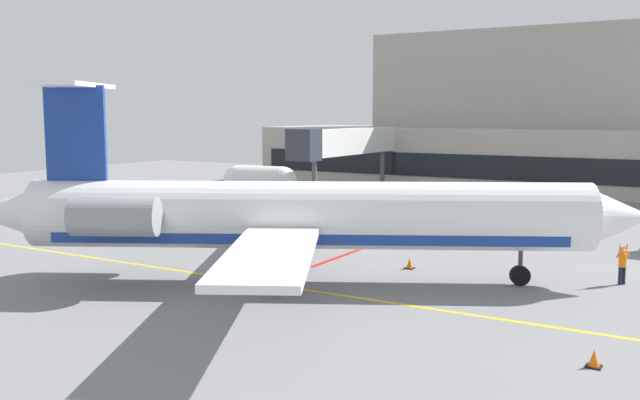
{
  "coord_description": "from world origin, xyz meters",
  "views": [
    {
      "loc": [
        20.55,
        -25.82,
        7.75
      ],
      "look_at": [
        1.25,
        6.83,
        3.0
      ],
      "focal_mm": 39.15,
      "sensor_mm": 36.0,
      "label": 1
    }
  ],
  "objects_px": {
    "marshaller": "(622,264)",
    "baggage_tug": "(479,226)",
    "pushback_tractor": "(350,212)",
    "fuel_tank": "(260,180)",
    "regional_jet": "(297,216)"
  },
  "relations": [
    {
      "from": "regional_jet",
      "to": "baggage_tug",
      "type": "relative_size",
      "value": 7.74
    },
    {
      "from": "pushback_tractor",
      "to": "marshaller",
      "type": "relative_size",
      "value": 2.15
    },
    {
      "from": "regional_jet",
      "to": "pushback_tractor",
      "type": "relative_size",
      "value": 7.29
    },
    {
      "from": "pushback_tractor",
      "to": "marshaller",
      "type": "xyz_separation_m",
      "value": [
        18.13,
        -7.71,
        -0.1
      ]
    },
    {
      "from": "baggage_tug",
      "to": "pushback_tractor",
      "type": "xyz_separation_m",
      "value": [
        -9.03,
        0.21,
        0.14
      ]
    },
    {
      "from": "marshaller",
      "to": "pushback_tractor",
      "type": "bearing_deg",
      "value": 156.96
    },
    {
      "from": "marshaller",
      "to": "regional_jet",
      "type": "bearing_deg",
      "value": -150.71
    },
    {
      "from": "pushback_tractor",
      "to": "fuel_tank",
      "type": "height_order",
      "value": "fuel_tank"
    },
    {
      "from": "regional_jet",
      "to": "fuel_tank",
      "type": "xyz_separation_m",
      "value": [
        -20.53,
        25.91,
        -1.51
      ]
    },
    {
      "from": "pushback_tractor",
      "to": "fuel_tank",
      "type": "distance_m",
      "value": 18.83
    },
    {
      "from": "regional_jet",
      "to": "baggage_tug",
      "type": "distance_m",
      "value": 15.38
    },
    {
      "from": "marshaller",
      "to": "baggage_tug",
      "type": "bearing_deg",
      "value": 140.5
    },
    {
      "from": "fuel_tank",
      "to": "marshaller",
      "type": "distance_m",
      "value": 38.3
    },
    {
      "from": "pushback_tractor",
      "to": "marshaller",
      "type": "distance_m",
      "value": 19.7
    },
    {
      "from": "baggage_tug",
      "to": "fuel_tank",
      "type": "xyz_separation_m",
      "value": [
        -24.33,
        11.18,
        0.71
      ]
    }
  ]
}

